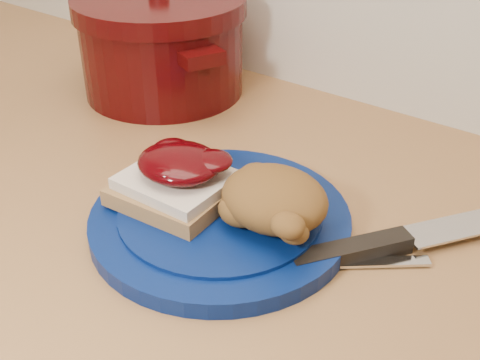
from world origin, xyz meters
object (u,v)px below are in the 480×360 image
Objects in this scene: chef_knife at (392,243)px; butter_knife at (337,263)px; dutch_oven at (162,44)px; plate at (220,220)px; pepper_grinder at (107,26)px.

chef_knife is 0.06m from butter_knife.
dutch_oven is at bearing 105.19° from chef_knife.
plate is at bearing 148.55° from butter_knife.
dutch_oven is 2.47× the size of pepper_grinder.
chef_knife is 0.88× the size of dutch_oven.
dutch_oven is (-0.43, 0.15, 0.06)m from chef_knife.
plate is at bearing 148.24° from chef_knife.
pepper_grinder is (-0.14, 0.02, -0.01)m from dutch_oven.
pepper_grinder is at bearing 118.35° from butter_knife.
dutch_oven is at bearing 142.00° from plate.
dutch_oven is 0.14m from pepper_grinder.
chef_knife is 0.46m from dutch_oven.
dutch_oven is (-0.28, 0.22, 0.06)m from plate.
butter_knife is 0.59m from pepper_grinder.
pepper_grinder is at bearing 107.50° from chef_knife.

